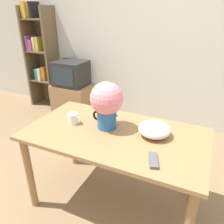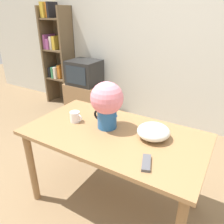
{
  "view_description": "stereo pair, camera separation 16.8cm",
  "coord_description": "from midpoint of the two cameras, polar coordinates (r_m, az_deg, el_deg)",
  "views": [
    {
      "loc": [
        0.6,
        -1.1,
        1.58
      ],
      "look_at": [
        -0.04,
        0.29,
        0.87
      ],
      "focal_mm": 35.0,
      "sensor_mm": 36.0,
      "label": 1
    },
    {
      "loc": [
        0.75,
        -1.02,
        1.58
      ],
      "look_at": [
        -0.04,
        0.29,
        0.87
      ],
      "focal_mm": 35.0,
      "sensor_mm": 36.0,
      "label": 2
    }
  ],
  "objects": [
    {
      "name": "tv_set",
      "position": [
        3.5,
        -12.05,
        9.82
      ],
      "size": [
        0.47,
        0.43,
        0.37
      ],
      "color": "black",
      "rests_on": "tv_stand"
    },
    {
      "name": "remote_control",
      "position": [
        1.4,
        7.34,
        -12.5
      ],
      "size": [
        0.1,
        0.17,
        0.02
      ],
      "color": "#4C4C51",
      "rests_on": "table"
    },
    {
      "name": "tv_stand",
      "position": [
        3.64,
        -11.42,
        3.1
      ],
      "size": [
        0.59,
        0.44,
        0.51
      ],
      "color": "#8E6B47",
      "rests_on": "ground_plane"
    },
    {
      "name": "white_bowl",
      "position": [
        1.64,
        8.19,
        -4.55
      ],
      "size": [
        0.24,
        0.24,
        0.11
      ],
      "color": "silver",
      "rests_on": "table"
    },
    {
      "name": "ground_plane",
      "position": [
        2.02,
        -5.39,
        -26.75
      ],
      "size": [
        12.0,
        12.0,
        0.0
      ],
      "primitive_type": "plane",
      "color": "#7F6647"
    },
    {
      "name": "table",
      "position": [
        1.75,
        -2.06,
        -8.3
      ],
      "size": [
        1.39,
        0.77,
        0.73
      ],
      "color": "olive",
      "rests_on": "ground_plane"
    },
    {
      "name": "flower_vase",
      "position": [
        1.67,
        -4.31,
        2.37
      ],
      "size": [
        0.26,
        0.26,
        0.38
      ],
      "color": "#235B9E",
      "rests_on": "table"
    },
    {
      "name": "bookshelf",
      "position": [
        4.06,
        -19.25,
        14.22
      ],
      "size": [
        0.49,
        0.34,
        1.71
      ],
      "color": "brown",
      "rests_on": "ground_plane"
    },
    {
      "name": "wall_back",
      "position": [
        3.16,
        12.99,
        19.29
      ],
      "size": [
        8.0,
        0.05,
        2.6
      ],
      "color": "silver",
      "rests_on": "ground_plane"
    },
    {
      "name": "coffee_mug",
      "position": [
        1.84,
        -12.69,
        -1.77
      ],
      "size": [
        0.11,
        0.08,
        0.09
      ],
      "color": "white",
      "rests_on": "table"
    }
  ]
}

